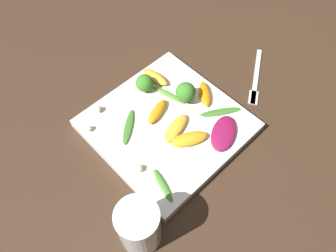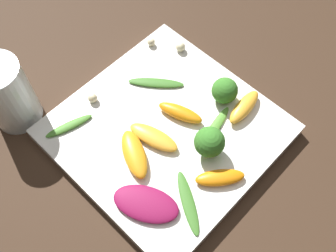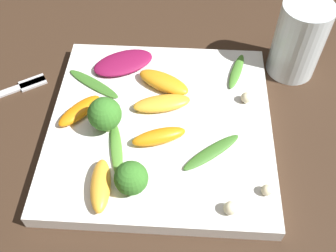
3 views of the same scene
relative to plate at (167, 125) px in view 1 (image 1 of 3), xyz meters
The scene contains 19 objects.
ground_plane 0.01m from the plate, ahead, with size 2.40×2.40×0.00m, color #382619.
plate is the anchor object (origin of this frame).
drinking_glass 0.24m from the plate, 55.12° to the right, with size 0.07×0.07×0.12m.
fork 0.25m from the plate, 77.47° to the left, with size 0.11×0.16×0.01m.
radicchio_leaf_0 0.12m from the plate, 31.26° to the left, with size 0.08×0.10×0.01m.
orange_segment_0 0.03m from the plate, ahead, with size 0.05×0.08×0.01m.
orange_segment_1 0.07m from the plate, ahead, with size 0.06×0.08×0.02m.
orange_segment_2 0.12m from the plate, 149.01° to the left, with size 0.07×0.03×0.02m.
orange_segment_3 0.04m from the plate, behind, with size 0.04×0.07×0.02m.
orange_segment_4 0.11m from the plate, 86.23° to the left, with size 0.07×0.06×0.01m.
broccoli_floret_0 0.11m from the plate, 165.02° to the left, with size 0.04×0.04×0.04m.
broccoli_floret_1 0.08m from the plate, 101.64° to the left, with size 0.04×0.04×0.05m.
arugula_sprig_0 0.14m from the plate, 46.94° to the right, with size 0.08×0.03×0.01m.
arugula_sprig_1 0.12m from the plate, 58.40° to the left, with size 0.06×0.09×0.00m.
arugula_sprig_2 0.08m from the plate, 124.63° to the right, with size 0.07×0.08×0.01m.
arugula_sprig_3 0.07m from the plate, 132.82° to the left, with size 0.09×0.03×0.01m.
macadamia_nut_0 0.16m from the plate, 127.05° to the right, with size 0.01×0.01×0.01m.
macadamia_nut_1 0.15m from the plate, 144.94° to the right, with size 0.02×0.02×0.02m.
macadamia_nut_2 0.12m from the plate, 69.52° to the right, with size 0.02×0.02×0.02m.
Camera 1 is at (0.28, -0.26, 0.60)m, focal length 35.00 mm.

